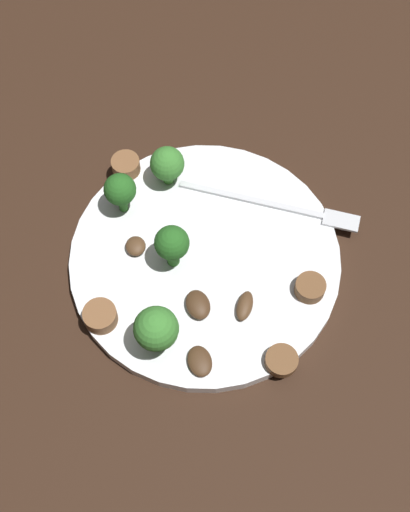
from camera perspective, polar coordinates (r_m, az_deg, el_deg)
ground_plane at (r=0.65m, az=0.00°, el=-0.54°), size 1.40×1.40×0.00m
plate at (r=0.64m, az=0.00°, el=-0.27°), size 0.26×0.26×0.01m
fork at (r=0.67m, az=6.56°, el=4.13°), size 0.18×0.04×0.00m
broccoli_floret_0 at (r=0.66m, az=-3.22°, el=7.77°), size 0.03×0.03×0.05m
broccoli_floret_1 at (r=0.64m, az=-7.20°, el=5.55°), size 0.03×0.03×0.05m
broccoli_floret_2 at (r=0.57m, az=-4.15°, el=-6.21°), size 0.04×0.04×0.06m
broccoli_floret_3 at (r=0.60m, az=-2.82°, el=1.01°), size 0.03×0.03×0.05m
sausage_slice_0 at (r=0.62m, az=8.89°, el=-2.67°), size 0.03×0.03×0.01m
sausage_slice_1 at (r=0.61m, az=-8.85°, el=-5.06°), size 0.04×0.04×0.02m
sausage_slice_2 at (r=0.60m, az=6.49°, el=-8.78°), size 0.04×0.04×0.01m
sausage_slice_3 at (r=0.68m, az=-6.72°, el=7.63°), size 0.04×0.04×0.02m
mushroom_0 at (r=0.59m, az=-0.45°, el=-8.90°), size 0.03×0.03×0.01m
mushroom_1 at (r=0.64m, az=-5.96°, el=0.49°), size 0.02×0.03×0.01m
mushroom_2 at (r=0.61m, az=3.38°, el=-4.23°), size 0.02×0.03×0.01m
mushroom_3 at (r=0.61m, az=-1.05°, el=-4.09°), size 0.03×0.04×0.01m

